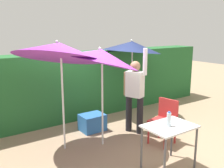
# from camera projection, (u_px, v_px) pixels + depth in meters

# --- Properties ---
(ground_plane) EXTENTS (24.00, 24.00, 0.00)m
(ground_plane) POSITION_uv_depth(u_px,v_px,m) (120.00, 136.00, 5.55)
(ground_plane) COLOR #9E8466
(hedge_row) EXTENTS (8.00, 0.70, 1.68)m
(hedge_row) POSITION_uv_depth(u_px,v_px,m) (82.00, 84.00, 6.73)
(hedge_row) COLOR #23602D
(hedge_row) RESTS_ON ground_plane
(umbrella_rainbow) EXTENTS (1.53, 1.51, 2.10)m
(umbrella_rainbow) POSITION_uv_depth(u_px,v_px,m) (101.00, 56.00, 4.82)
(umbrella_rainbow) COLOR silver
(umbrella_rainbow) RESTS_ON ground_plane
(umbrella_orange) EXTENTS (1.54, 1.53, 2.04)m
(umbrella_orange) POSITION_uv_depth(u_px,v_px,m) (132.00, 47.00, 6.58)
(umbrella_orange) COLOR silver
(umbrella_orange) RESTS_ON ground_plane
(umbrella_yellow) EXTENTS (1.69, 1.64, 2.33)m
(umbrella_yellow) POSITION_uv_depth(u_px,v_px,m) (59.00, 50.00, 4.60)
(umbrella_yellow) COLOR silver
(umbrella_yellow) RESTS_ON ground_plane
(person_vendor) EXTENTS (0.34, 0.55, 1.88)m
(person_vendor) POSITION_uv_depth(u_px,v_px,m) (135.00, 91.00, 5.58)
(person_vendor) COLOR black
(person_vendor) RESTS_ON ground_plane
(chair_plastic) EXTENTS (0.52, 0.52, 0.89)m
(chair_plastic) POSITION_uv_depth(u_px,v_px,m) (164.00, 118.00, 5.15)
(chair_plastic) COLOR #B72D2D
(chair_plastic) RESTS_ON ground_plane
(cooler_box) EXTENTS (0.53, 0.43, 0.38)m
(cooler_box) POSITION_uv_depth(u_px,v_px,m) (92.00, 122.00, 5.84)
(cooler_box) COLOR #2D6BB7
(cooler_box) RESTS_ON ground_plane
(crate_cardboard) EXTENTS (0.38, 0.30, 0.34)m
(crate_cardboard) POSITION_uv_depth(u_px,v_px,m) (165.00, 124.00, 5.79)
(crate_cardboard) COLOR #9E7A4C
(crate_cardboard) RESTS_ON ground_plane
(folding_table) EXTENTS (0.80, 0.60, 0.75)m
(folding_table) POSITION_uv_depth(u_px,v_px,m) (169.00, 131.00, 4.16)
(folding_table) COLOR #4C4C51
(folding_table) RESTS_ON ground_plane
(bottle_water) EXTENTS (0.07, 0.07, 0.24)m
(bottle_water) POSITION_uv_depth(u_px,v_px,m) (169.00, 119.00, 4.10)
(bottle_water) COLOR silver
(bottle_water) RESTS_ON folding_table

